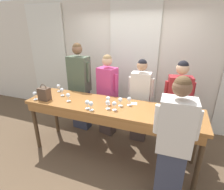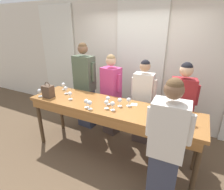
{
  "view_description": "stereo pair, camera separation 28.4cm",
  "coord_description": "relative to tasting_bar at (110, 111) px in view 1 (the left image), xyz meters",
  "views": [
    {
      "loc": [
        0.94,
        -2.4,
        2.17
      ],
      "look_at": [
        0.0,
        0.07,
        1.13
      ],
      "focal_mm": 28.0,
      "sensor_mm": 36.0,
      "label": 1
    },
    {
      "loc": [
        1.2,
        -2.28,
        2.17
      ],
      "look_at": [
        0.0,
        0.07,
        1.13
      ],
      "focal_mm": 28.0,
      "sensor_mm": 36.0,
      "label": 2
    }
  ],
  "objects": [
    {
      "name": "ground_plane",
      "position": [
        0.0,
        0.03,
        -0.88
      ],
      "size": [
        18.0,
        18.0,
        0.0
      ],
      "primitive_type": "plane",
      "color": "brown"
    },
    {
      "name": "wall_back",
      "position": [
        0.0,
        1.49,
        0.52
      ],
      "size": [
        12.0,
        0.06,
        2.8
      ],
      "color": "silver",
      "rests_on": "ground_plane"
    },
    {
      "name": "curtain_panel_left",
      "position": [
        -2.31,
        1.43,
        0.46
      ],
      "size": [
        1.07,
        0.03,
        2.69
      ],
      "color": "white",
      "rests_on": "ground_plane"
    },
    {
      "name": "curtain_panel_center",
      "position": [
        0.0,
        1.43,
        0.46
      ],
      "size": [
        1.07,
        0.03,
        2.69
      ],
      "color": "white",
      "rests_on": "ground_plane"
    },
    {
      "name": "tasting_bar",
      "position": [
        0.0,
        0.0,
        0.0
      ],
      "size": [
        2.89,
        0.73,
        0.98
      ],
      "color": "#9E6633",
      "rests_on": "ground_plane"
    },
    {
      "name": "wine_bottle",
      "position": [
        1.12,
        -0.1,
        0.22
      ],
      "size": [
        0.08,
        0.08,
        0.33
      ],
      "color": "black",
      "rests_on": "tasting_bar"
    },
    {
      "name": "handbag",
      "position": [
        -1.15,
        -0.17,
        0.21
      ],
      "size": [
        0.18,
        0.14,
        0.28
      ],
      "color": "brown",
      "rests_on": "tasting_bar"
    },
    {
      "name": "wine_glass_front_left",
      "position": [
        0.12,
        -0.12,
        0.2
      ],
      "size": [
        0.07,
        0.07,
        0.14
      ],
      "color": "white",
      "rests_on": "tasting_bar"
    },
    {
      "name": "wine_glass_front_mid",
      "position": [
        -0.29,
        -0.22,
        0.2
      ],
      "size": [
        0.07,
        0.07,
        0.14
      ],
      "color": "white",
      "rests_on": "tasting_bar"
    },
    {
      "name": "wine_glass_front_right",
      "position": [
        -0.73,
        -0.07,
        0.2
      ],
      "size": [
        0.07,
        0.07,
        0.14
      ],
      "color": "white",
      "rests_on": "tasting_bar"
    },
    {
      "name": "wine_glass_center_left",
      "position": [
        0.28,
        0.14,
        0.2
      ],
      "size": [
        0.07,
        0.07,
        0.14
      ],
      "color": "white",
      "rests_on": "tasting_bar"
    },
    {
      "name": "wine_glass_center_mid",
      "position": [
        0.16,
        0.06,
        0.2
      ],
      "size": [
        0.07,
        0.07,
        0.14
      ],
      "color": "white",
      "rests_on": "tasting_bar"
    },
    {
      "name": "wine_glass_center_right",
      "position": [
        -0.05,
        0.04,
        0.2
      ],
      "size": [
        0.07,
        0.07,
        0.14
      ],
      "color": "white",
      "rests_on": "tasting_bar"
    },
    {
      "name": "wine_glass_back_left",
      "position": [
        1.23,
        -0.04,
        0.2
      ],
      "size": [
        0.07,
        0.07,
        0.14
      ],
      "color": "white",
      "rests_on": "tasting_bar"
    },
    {
      "name": "wine_glass_back_mid",
      "position": [
        -0.99,
        0.11,
        0.2
      ],
      "size": [
        0.07,
        0.07,
        0.14
      ],
      "color": "white",
      "rests_on": "tasting_bar"
    },
    {
      "name": "wine_glass_back_right",
      "position": [
        0.01,
        -0.11,
        0.2
      ],
      "size": [
        0.07,
        0.07,
        0.14
      ],
      "color": "white",
      "rests_on": "tasting_bar"
    },
    {
      "name": "wine_glass_near_host",
      "position": [
        -1.19,
        0.27,
        0.2
      ],
      "size": [
        0.07,
        0.07,
        0.14
      ],
      "color": "white",
      "rests_on": "tasting_bar"
    },
    {
      "name": "wine_glass_by_bottle",
      "position": [
        -1.31,
        -0.21,
        0.2
      ],
      "size": [
        0.07,
        0.07,
        0.14
      ],
      "color": "white",
      "rests_on": "tasting_bar"
    },
    {
      "name": "wine_glass_by_handbag",
      "position": [
        -0.21,
        -0.24,
        0.2
      ],
      "size": [
        0.07,
        0.07,
        0.14
      ],
      "color": "white",
      "rests_on": "tasting_bar"
    },
    {
      "name": "napkin",
      "position": [
        0.34,
        0.22,
        0.1
      ],
      "size": [
        0.12,
        0.12,
        0.0
      ],
      "color": "white",
      "rests_on": "tasting_bar"
    },
    {
      "name": "guest_olive_jacket",
      "position": [
        -0.95,
        0.67,
        0.07
      ],
      "size": [
        0.55,
        0.28,
        1.88
      ],
      "color": "#383D51",
      "rests_on": "ground_plane"
    },
    {
      "name": "guest_pink_top",
      "position": [
        -0.32,
        0.67,
        -0.02
      ],
      "size": [
        0.46,
        0.34,
        1.69
      ],
      "color": "#473833",
      "rests_on": "ground_plane"
    },
    {
      "name": "guest_cream_sweater",
      "position": [
        0.35,
        0.67,
        -0.04
      ],
      "size": [
        0.47,
        0.25,
        1.64
      ],
      "color": "#473833",
      "rests_on": "ground_plane"
    },
    {
      "name": "guest_striped_shirt",
      "position": [
        1.02,
        0.67,
        -0.02
      ],
      "size": [
        0.51,
        0.29,
        1.66
      ],
      "color": "#383D51",
      "rests_on": "ground_plane"
    },
    {
      "name": "host_pouring",
      "position": [
        1.01,
        -0.54,
        -0.01
      ],
      "size": [
        0.5,
        0.28,
        1.71
      ],
      "color": "#383D51",
      "rests_on": "ground_plane"
    }
  ]
}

